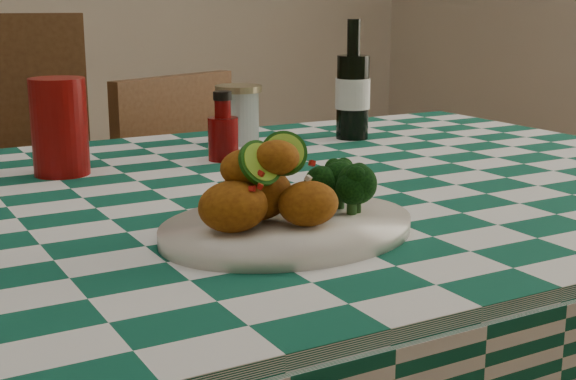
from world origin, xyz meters
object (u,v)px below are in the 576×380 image
ketchup_bottle (223,126)px  beer_bottle (353,80)px  mason_jar (239,115)px  wooden_chair_right (229,253)px  plate (288,228)px  fried_chicken_pile (273,182)px  red_tumbler (60,127)px

ketchup_bottle → beer_bottle: bearing=13.5°
mason_jar → beer_bottle: bearing=-15.0°
wooden_chair_right → beer_bottle: bearing=-103.0°
beer_bottle → wooden_chair_right: 0.64m
ketchup_bottle → wooden_chair_right: ketchup_bottle is taller
plate → fried_chicken_pile: fried_chicken_pile is taller
plate → fried_chicken_pile: bearing=180.0°
ketchup_bottle → wooden_chair_right: size_ratio=0.14×
beer_bottle → ketchup_bottle: bearing=-166.5°
ketchup_bottle → mason_jar: ketchup_bottle is taller
beer_bottle → plate: bearing=-130.1°
ketchup_bottle → beer_bottle: 0.33m
mason_jar → wooden_chair_right: mason_jar is taller
mason_jar → wooden_chair_right: bearing=68.3°
fried_chicken_pile → red_tumbler: bearing=105.1°
plate → beer_bottle: 0.70m
fried_chicken_pile → ketchup_bottle: ketchup_bottle is taller
beer_bottle → wooden_chair_right: (-0.07, 0.43, -0.47)m
wooden_chair_right → red_tumbler: bearing=-159.4°
mason_jar → beer_bottle: 0.24m
mason_jar → red_tumbler: bearing=-162.6°
plate → beer_bottle: (0.44, 0.53, 0.11)m
plate → wooden_chair_right: bearing=68.9°
fried_chicken_pile → beer_bottle: bearing=48.6°
fried_chicken_pile → beer_bottle: size_ratio=0.64×
fried_chicken_pile → mason_jar: 0.64m
ketchup_bottle → beer_bottle: (0.32, 0.08, 0.06)m
plate → fried_chicken_pile: (-0.02, 0.00, 0.06)m
red_tumbler → beer_bottle: size_ratio=0.65×
fried_chicken_pile → mason_jar: size_ratio=1.35×
fried_chicken_pile → beer_bottle: beer_bottle is taller
beer_bottle → wooden_chair_right: beer_bottle is taller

